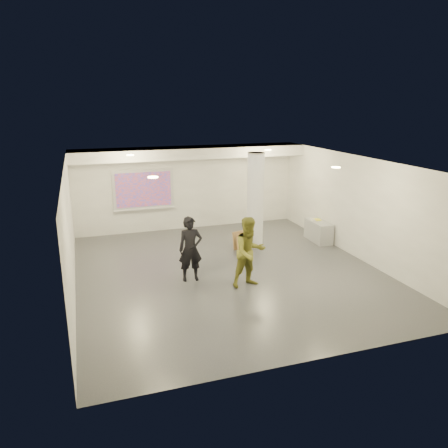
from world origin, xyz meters
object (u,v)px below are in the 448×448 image
object	(u,v)px
projection_screen	(143,190)
woman	(190,249)
column	(255,201)
credenza	(318,231)
man	(250,252)

from	to	relation	value
projection_screen	woman	bearing A→B (deg)	-84.10
column	credenza	world-z (taller)	column
projection_screen	man	size ratio (longest dim) A/B	1.17
credenza	man	size ratio (longest dim) A/B	0.65
woman	man	world-z (taller)	man
woman	man	xyz separation A→B (m)	(1.30, -0.82, 0.05)
column	credenza	distance (m)	2.51
credenza	man	distance (m)	4.47
column	projection_screen	world-z (taller)	column
projection_screen	man	world-z (taller)	projection_screen
man	column	bearing A→B (deg)	56.23
column	woman	world-z (taller)	column
credenza	woman	size ratio (longest dim) A/B	0.68
woman	credenza	bearing A→B (deg)	24.39
projection_screen	credenza	world-z (taller)	projection_screen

